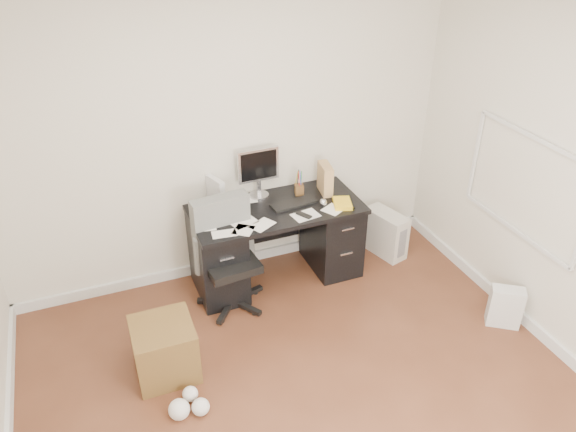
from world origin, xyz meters
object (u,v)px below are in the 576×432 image
at_px(office_chair, 230,258).
at_px(wicker_basket, 165,349).
at_px(keyboard, 294,203).
at_px(lcd_monitor, 258,173).
at_px(desk, 277,241).
at_px(pc_tower, 385,233).

bearing_deg(office_chair, wicker_basket, -145.51).
bearing_deg(keyboard, lcd_monitor, 124.53).
height_order(desk, keyboard, keyboard).
xyz_separation_m(keyboard, office_chair, (-0.67, -0.21, -0.27)).
bearing_deg(pc_tower, office_chair, 171.64).
relative_size(desk, lcd_monitor, 3.19).
relative_size(pc_tower, wicker_basket, 1.01).
xyz_separation_m(desk, pc_tower, (1.13, -0.02, -0.18)).
distance_m(desk, office_chair, 0.56).
xyz_separation_m(desk, wicker_basket, (-1.19, -0.80, -0.18)).
relative_size(lcd_monitor, pc_tower, 1.05).
xyz_separation_m(desk, lcd_monitor, (-0.07, 0.25, 0.59)).
bearing_deg(office_chair, lcd_monitor, 42.37).
relative_size(desk, keyboard, 3.62).
xyz_separation_m(office_chair, wicker_basket, (-0.69, -0.57, -0.27)).
height_order(office_chair, pc_tower, office_chair).
bearing_deg(wicker_basket, keyboard, 30.17).
bearing_deg(keyboard, office_chair, -169.19).
bearing_deg(desk, lcd_monitor, 105.60).
height_order(desk, pc_tower, desk).
bearing_deg(pc_tower, desk, 163.57).
relative_size(office_chair, wicker_basket, 2.24).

